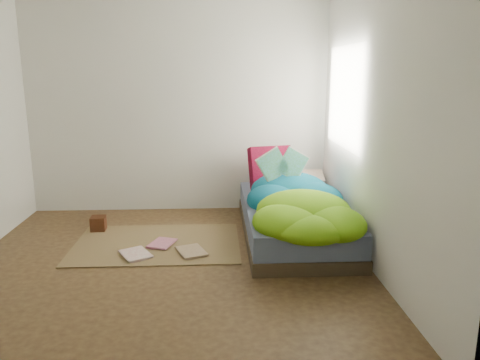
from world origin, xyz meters
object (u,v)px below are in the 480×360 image
wooden_box (98,223)px  bed (293,220)px  open_book (283,155)px  pillow_magenta (270,168)px  floor_book_b (152,243)px  floor_book_a (123,257)px

wooden_box → bed: bearing=-6.9°
open_book → wooden_box: size_ratio=3.03×
pillow_magenta → open_book: open_book is taller
open_book → wooden_box: 2.07m
bed → wooden_box: bearing=173.1°
bed → floor_book_b: (-1.41, -0.19, -0.14)m
floor_book_a → pillow_magenta: bearing=10.3°
bed → floor_book_a: bearing=-161.5°
pillow_magenta → floor_book_a: size_ratio=1.53×
floor_book_b → floor_book_a: bearing=-101.8°
open_book → floor_book_b: size_ratio=1.60×
wooden_box → pillow_magenta: bearing=13.0°
wooden_box → floor_book_a: 0.89m
floor_book_a → floor_book_b: floor_book_b is taller
pillow_magenta → wooden_box: bearing=-179.7°
floor_book_a → floor_book_b: 0.41m
pillow_magenta → floor_book_a: pillow_magenta is taller
bed → floor_book_b: 1.44m
wooden_box → floor_book_b: 0.76m
wooden_box → floor_book_b: (0.62, -0.44, -0.06)m
open_book → floor_book_a: bearing=-165.2°
bed → floor_book_a: size_ratio=6.40×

